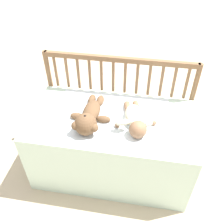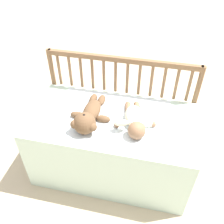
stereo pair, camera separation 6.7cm
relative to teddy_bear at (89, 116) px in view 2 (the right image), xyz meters
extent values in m
plane|color=#C6B293|center=(0.14, 0.07, -0.59)|extent=(12.00, 12.00, 0.00)
cube|color=silver|center=(0.14, 0.07, -0.32)|extent=(1.13, 0.59, 0.53)
cylinder|color=brown|center=(-0.41, 0.38, -0.18)|extent=(0.04, 0.04, 0.82)
cylinder|color=brown|center=(0.69, 0.38, -0.18)|extent=(0.04, 0.04, 0.82)
cube|color=brown|center=(0.14, 0.38, 0.22)|extent=(1.09, 0.03, 0.04)
cylinder|color=brown|center=(-0.34, 0.38, 0.07)|extent=(0.02, 0.02, 0.26)
cylinder|color=brown|center=(-0.26, 0.38, 0.07)|extent=(0.02, 0.02, 0.26)
cylinder|color=brown|center=(-0.17, 0.38, 0.07)|extent=(0.02, 0.02, 0.26)
cylinder|color=brown|center=(-0.08, 0.38, 0.07)|extent=(0.02, 0.02, 0.26)
cylinder|color=brown|center=(0.01, 0.38, 0.07)|extent=(0.02, 0.02, 0.26)
cylinder|color=brown|center=(0.10, 0.38, 0.07)|extent=(0.02, 0.02, 0.26)
cylinder|color=brown|center=(0.18, 0.38, 0.07)|extent=(0.02, 0.02, 0.26)
cylinder|color=brown|center=(0.27, 0.38, 0.07)|extent=(0.02, 0.02, 0.26)
cylinder|color=brown|center=(0.36, 0.38, 0.07)|extent=(0.02, 0.02, 0.26)
cylinder|color=brown|center=(0.45, 0.38, 0.07)|extent=(0.02, 0.02, 0.26)
cylinder|color=brown|center=(0.54, 0.38, 0.07)|extent=(0.02, 0.02, 0.26)
cylinder|color=brown|center=(0.62, 0.38, 0.07)|extent=(0.02, 0.02, 0.26)
cube|color=white|center=(0.13, 0.08, -0.05)|extent=(0.78, 0.53, 0.01)
ellipsoid|color=brown|center=(0.00, 0.08, -0.01)|extent=(0.11, 0.21, 0.08)
sphere|color=brown|center=(0.00, -0.08, 0.01)|extent=(0.14, 0.14, 0.14)
sphere|color=beige|center=(0.00, -0.08, 0.05)|extent=(0.06, 0.06, 0.06)
sphere|color=black|center=(0.00, -0.08, 0.08)|extent=(0.02, 0.02, 0.02)
sphere|color=brown|center=(0.06, -0.11, 0.02)|extent=(0.06, 0.06, 0.06)
sphere|color=brown|center=(-0.06, -0.11, 0.02)|extent=(0.06, 0.06, 0.06)
ellipsoid|color=brown|center=(0.09, 0.03, -0.03)|extent=(0.10, 0.05, 0.05)
ellipsoid|color=brown|center=(-0.09, 0.03, -0.03)|extent=(0.10, 0.05, 0.05)
ellipsoid|color=brown|center=(0.03, 0.22, -0.03)|extent=(0.05, 0.11, 0.05)
ellipsoid|color=brown|center=(-0.03, 0.22, -0.03)|extent=(0.05, 0.11, 0.05)
ellipsoid|color=#EAEACC|center=(0.29, 0.08, -0.01)|extent=(0.17, 0.23, 0.09)
sphere|color=#936B4C|center=(0.32, -0.06, 0.00)|extent=(0.11, 0.11, 0.11)
ellipsoid|color=#EAEACC|center=(0.39, 0.05, -0.03)|extent=(0.10, 0.07, 0.04)
ellipsoid|color=#EAEACC|center=(0.22, -0.03, 0.02)|extent=(0.10, 0.07, 0.04)
sphere|color=#936B4C|center=(0.42, 0.05, -0.03)|extent=(0.04, 0.04, 0.04)
sphere|color=#936B4C|center=(0.19, -0.01, -0.03)|extent=(0.04, 0.04, 0.04)
ellipsoid|color=#936B4C|center=(0.29, 0.18, -0.03)|extent=(0.07, 0.10, 0.05)
ellipsoid|color=#936B4C|center=(0.23, 0.17, -0.03)|extent=(0.07, 0.10, 0.05)
sphere|color=#936B4C|center=(0.28, 0.23, -0.03)|extent=(0.04, 0.04, 0.04)
sphere|color=#936B4C|center=(0.22, 0.22, -0.03)|extent=(0.04, 0.04, 0.04)
camera|label=1|loc=(0.34, -1.15, 1.08)|focal=40.00mm
camera|label=2|loc=(0.41, -1.13, 1.08)|focal=40.00mm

